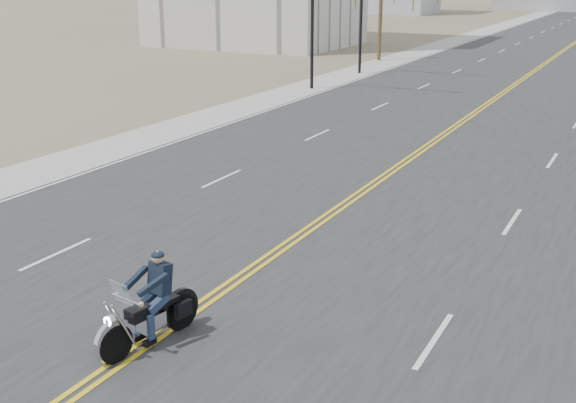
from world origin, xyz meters
The scene contains 6 objects.
ground_plane centered at (0.00, 0.00, 0.00)m, with size 400.00×400.00×0.00m, color #776D56.
road centered at (0.00, 70.00, 0.01)m, with size 20.00×200.00×0.01m, color #303033.
sidewalk_left centered at (-11.50, 70.00, 0.01)m, with size 3.00×200.00×0.01m, color #A5A5A0.
traffic_mast_left centered at (-8.98, 32.00, 4.94)m, with size 7.10×0.26×7.00m.
traffic_mast_far centered at (-9.31, 40.00, 4.87)m, with size 6.10×0.26×7.00m.
motorcyclist centered at (0.06, 1.34, 0.93)m, with size 1.03×2.39×1.87m, color black, non-canonical shape.
Camera 1 is at (8.26, -8.68, 7.01)m, focal length 45.00 mm.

